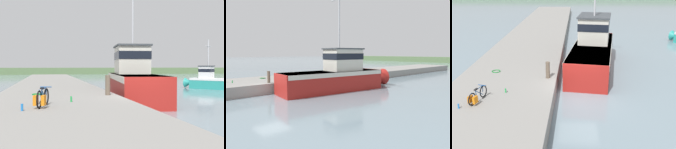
# 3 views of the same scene
# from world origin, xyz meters

# --- Properties ---
(ground_plane) EXTENTS (320.00, 320.00, 0.00)m
(ground_plane) POSITION_xyz_m (0.00, 0.00, 0.00)
(ground_plane) COLOR gray
(dock_pier) EXTENTS (6.21, 80.00, 0.93)m
(dock_pier) POSITION_xyz_m (-4.50, 0.00, 0.47)
(dock_pier) COLOR gray
(dock_pier) RESTS_ON ground_plane
(fishing_boat_main) EXTENTS (4.18, 12.03, 10.02)m
(fishing_boat_main) POSITION_xyz_m (1.14, 6.20, 1.48)
(fishing_boat_main) COLOR maroon
(fishing_boat_main) RESTS_ON ground_plane
(bicycle_touring) EXTENTS (0.67, 1.63, 0.71)m
(bicycle_touring) POSITION_xyz_m (-5.18, -2.91, 1.26)
(bicycle_touring) COLOR black
(bicycle_touring) RESTS_ON dock_pier
(mooring_post) EXTENTS (0.26, 0.26, 1.04)m
(mooring_post) POSITION_xyz_m (-1.94, 0.75, 1.45)
(mooring_post) COLOR brown
(mooring_post) RESTS_ON dock_pier
(hose_coil) EXTENTS (0.57, 0.57, 0.05)m
(hose_coil) POSITION_xyz_m (-5.49, 1.79, 0.96)
(hose_coil) COLOR #197A2D
(hose_coil) RESTS_ON dock_pier
(water_bottle_by_bike) EXTENTS (0.08, 0.08, 0.23)m
(water_bottle_by_bike) POSITION_xyz_m (-4.02, -1.63, 1.05)
(water_bottle_by_bike) COLOR green
(water_bottle_by_bike) RESTS_ON dock_pier
(water_bottle_on_curb) EXTENTS (0.08, 0.08, 0.24)m
(water_bottle_on_curb) POSITION_xyz_m (-5.82, -3.63, 1.05)
(water_bottle_on_curb) COLOR blue
(water_bottle_on_curb) RESTS_ON dock_pier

